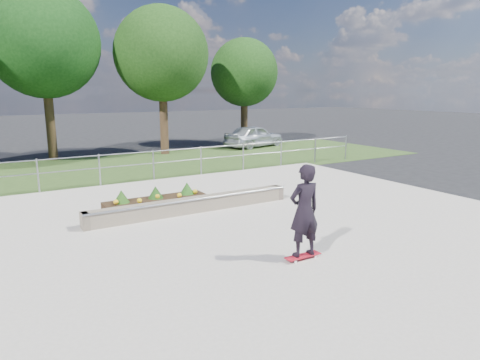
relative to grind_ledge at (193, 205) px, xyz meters
name	(u,v)px	position (x,y,z in m)	size (l,w,h in m)	color
ground	(266,238)	(0.61, -2.70, -0.26)	(120.00, 120.00, 0.00)	black
grass_verge	(127,167)	(0.61, 8.30, -0.25)	(30.00, 8.00, 0.02)	#2A431A
concrete_slab	(266,237)	(0.61, -2.70, -0.23)	(15.00, 15.00, 0.06)	#A8A195
fence	(153,161)	(0.61, 4.80, 0.51)	(20.06, 0.06, 1.20)	gray
tree_mid_left	(43,43)	(-1.89, 12.30, 5.34)	(5.25, 5.25, 8.25)	#2E2012
tree_mid_right	(161,54)	(3.61, 11.30, 4.97)	(4.90, 4.90, 7.70)	#352115
tree_far_right	(244,73)	(9.61, 12.80, 4.21)	(4.20, 4.20, 6.60)	#302213
grind_ledge	(193,205)	(0.00, 0.00, 0.00)	(6.00, 0.44, 0.43)	#6C5F4F
planter_bed	(158,202)	(-0.69, 0.90, -0.02)	(3.00, 1.20, 0.61)	black
skateboarder	(304,211)	(0.43, -4.27, 0.80)	(0.80, 0.49, 1.94)	white
parked_car	(254,136)	(9.33, 11.22, 0.41)	(1.60, 3.97, 1.35)	silver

